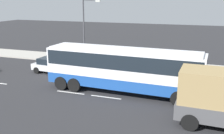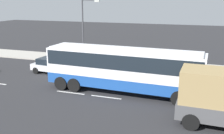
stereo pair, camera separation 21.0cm
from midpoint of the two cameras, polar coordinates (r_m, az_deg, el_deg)
The scene contains 8 objects.
ground_plane at distance 20.83m, azimuth 5.84°, elevation -5.52°, with size 120.00×120.00×0.00m, color #28282B.
sidewalk_curb at distance 29.26m, azimuth 10.09°, elevation 0.37°, with size 80.00×4.00×0.15m, color #A8A399.
lane_centreline at distance 20.00m, azimuth -3.04°, elevation -6.33°, with size 34.11×0.16×0.01m.
coach_bus at distance 20.05m, azimuth 2.65°, elevation 0.24°, with size 12.21×3.00×3.51m.
car_silver_hatch at distance 26.55m, azimuth -12.35°, elevation 0.40°, with size 4.55×2.29×1.49m.
pedestrian_near_curb at distance 27.90m, azimuth 10.20°, elevation 1.68°, with size 0.32×0.32×1.53m.
pedestrian_at_crossing at distance 28.64m, azimuth 13.69°, elevation 1.94°, with size 0.32×0.32×1.62m.
street_lamp at distance 29.58m, azimuth -5.59°, elevation 8.89°, with size 2.09×0.24×7.06m.
Camera 1 is at (4.64, -19.01, 7.11)m, focal length 41.86 mm.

